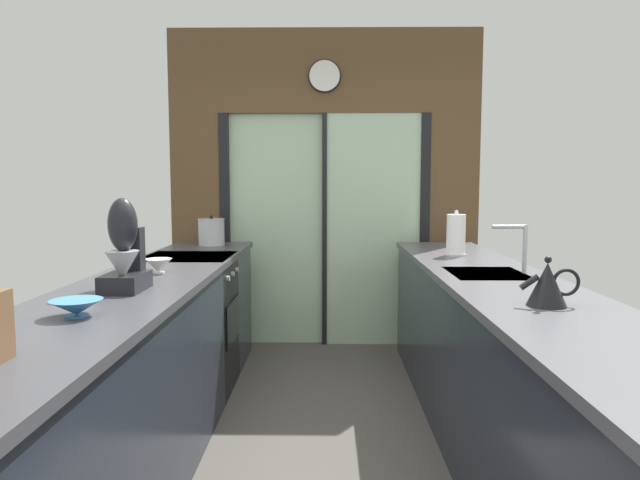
{
  "coord_description": "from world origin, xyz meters",
  "views": [
    {
      "loc": [
        0.02,
        -2.5,
        1.4
      ],
      "look_at": [
        -0.02,
        0.74,
        1.08
      ],
      "focal_mm": 31.81,
      "sensor_mm": 36.0,
      "label": 1
    }
  ],
  "objects": [
    {
      "name": "oven_range",
      "position": [
        -0.91,
        1.25,
        0.46
      ],
      "size": [
        0.6,
        0.6,
        0.92
      ],
      "color": "black",
      "rests_on": "ground_plane"
    },
    {
      "name": "right_counter_run",
      "position": [
        0.91,
        0.3,
        0.46
      ],
      "size": [
        0.62,
        3.8,
        0.92
      ],
      "color": "#1E232D",
      "rests_on": "ground_plane"
    },
    {
      "name": "kettle",
      "position": [
        0.89,
        -0.28,
        1.01
      ],
      "size": [
        0.24,
        0.16,
        0.2
      ],
      "color": "black",
      "rests_on": "right_counter_run"
    },
    {
      "name": "paper_towel_roll",
      "position": [
        0.89,
        1.31,
        1.06
      ],
      "size": [
        0.14,
        0.14,
        0.31
      ],
      "color": "#B7BABC",
      "rests_on": "right_counter_run"
    },
    {
      "name": "mixing_bowl_mid",
      "position": [
        -0.89,
        -0.49,
        0.95
      ],
      "size": [
        0.19,
        0.19,
        0.06
      ],
      "color": "teal",
      "rests_on": "left_counter_run"
    },
    {
      "name": "ground_plane",
      "position": [
        0.0,
        0.6,
        -0.01
      ],
      "size": [
        5.04,
        7.6,
        0.02
      ],
      "primitive_type": "cube",
      "color": "#4C4742"
    },
    {
      "name": "stand_mixer",
      "position": [
        -0.89,
        0.02,
        1.08
      ],
      "size": [
        0.17,
        0.27,
        0.42
      ],
      "color": "black",
      "rests_on": "left_counter_run"
    },
    {
      "name": "left_counter_run",
      "position": [
        -0.91,
        0.13,
        0.47
      ],
      "size": [
        0.62,
        3.8,
        0.92
      ],
      "color": "#1E232D",
      "rests_on": "ground_plane"
    },
    {
      "name": "mixing_bowl_far",
      "position": [
        -0.89,
        0.52,
        0.96
      ],
      "size": [
        0.15,
        0.15,
        0.08
      ],
      "color": "silver",
      "rests_on": "left_counter_run"
    },
    {
      "name": "back_wall_unit",
      "position": [
        0.0,
        2.4,
        1.52
      ],
      "size": [
        2.64,
        0.12,
        2.7
      ],
      "color": "brown",
      "rests_on": "ground_plane"
    },
    {
      "name": "sink_faucet",
      "position": [
        1.06,
        0.55,
        1.1
      ],
      "size": [
        0.19,
        0.02,
        0.26
      ],
      "color": "#B7BABC",
      "rests_on": "right_counter_run"
    },
    {
      "name": "stock_pot",
      "position": [
        -0.89,
        1.94,
        1.03
      ],
      "size": [
        0.21,
        0.21,
        0.24
      ],
      "color": "#B7BABC",
      "rests_on": "left_counter_run"
    }
  ]
}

